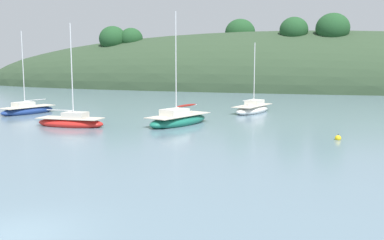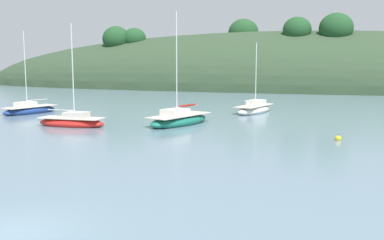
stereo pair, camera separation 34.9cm
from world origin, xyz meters
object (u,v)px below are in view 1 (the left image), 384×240
Objects in this scene: sailboat_teal_outer at (253,109)px; sailboat_cream_ketch at (71,122)px; sailboat_red_portside at (178,120)px; mooring_buoy_inner at (338,138)px; sailboat_white_near at (27,110)px.

sailboat_cream_ketch is (-13.54, -14.99, -0.02)m from sailboat_teal_outer.
sailboat_red_portside is at bearing 22.67° from sailboat_cream_ketch.
sailboat_cream_ketch is 22.04m from mooring_buoy_inner.
sailboat_teal_outer is 14.65× the size of mooring_buoy_inner.
sailboat_red_portside reaches higher than sailboat_teal_outer.
sailboat_cream_ketch is (-8.65, -3.61, -0.06)m from sailboat_red_portside.
sailboat_white_near is 1.14× the size of sailboat_teal_outer.
sailboat_cream_ketch is at bearing 179.01° from mooring_buoy_inner.
sailboat_white_near is 1.00× the size of sailboat_cream_ketch.
mooring_buoy_inner is (8.50, -15.37, -0.28)m from sailboat_teal_outer.
sailboat_white_near is 32.65m from mooring_buoy_inner.
sailboat_cream_ketch is (9.77, -6.98, -0.01)m from sailboat_white_near.
sailboat_teal_outer is at bearing 66.73° from sailboat_red_portside.
sailboat_white_near reaches higher than mooring_buoy_inner.
sailboat_red_portside is at bearing 163.40° from mooring_buoy_inner.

